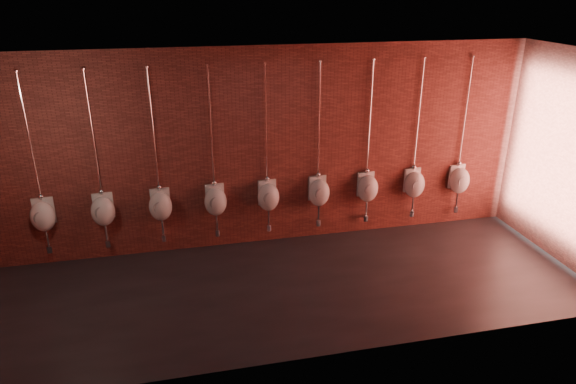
{
  "coord_description": "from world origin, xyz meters",
  "views": [
    {
      "loc": [
        -1.42,
        -6.11,
        4.06
      ],
      "look_at": [
        0.14,
        0.9,
        1.1
      ],
      "focal_mm": 32.0,
      "sensor_mm": 36.0,
      "label": 1
    }
  ],
  "objects_px": {
    "urinal_6": "(368,187)",
    "urinal_7": "(414,183)",
    "urinal_5": "(319,191)",
    "urinal_8": "(459,179)",
    "urinal_0": "(43,215)",
    "urinal_2": "(160,205)",
    "urinal_3": "(216,200)",
    "urinal_1": "(103,210)",
    "urinal_4": "(268,196)"
  },
  "relations": [
    {
      "from": "urinal_0",
      "to": "urinal_7",
      "type": "xyz_separation_m",
      "value": [
        5.93,
        0.0,
        0.0
      ]
    },
    {
      "from": "urinal_6",
      "to": "urinal_1",
      "type": "bearing_deg",
      "value": 180.0
    },
    {
      "from": "urinal_5",
      "to": "urinal_7",
      "type": "height_order",
      "value": "same"
    },
    {
      "from": "urinal_2",
      "to": "urinal_4",
      "type": "xyz_separation_m",
      "value": [
        1.69,
        0.0,
        0.0
      ]
    },
    {
      "from": "urinal_0",
      "to": "urinal_6",
      "type": "distance_m",
      "value": 5.08
    },
    {
      "from": "urinal_4",
      "to": "urinal_6",
      "type": "bearing_deg",
      "value": 0.0
    },
    {
      "from": "urinal_1",
      "to": "urinal_7",
      "type": "height_order",
      "value": "same"
    },
    {
      "from": "urinal_0",
      "to": "urinal_5",
      "type": "height_order",
      "value": "same"
    },
    {
      "from": "urinal_5",
      "to": "urinal_8",
      "type": "xyz_separation_m",
      "value": [
        2.54,
        0.0,
        0.0
      ]
    },
    {
      "from": "urinal_7",
      "to": "urinal_8",
      "type": "height_order",
      "value": "same"
    },
    {
      "from": "urinal_6",
      "to": "urinal_2",
      "type": "bearing_deg",
      "value": 180.0
    },
    {
      "from": "urinal_4",
      "to": "urinal_8",
      "type": "height_order",
      "value": "same"
    },
    {
      "from": "urinal_3",
      "to": "urinal_8",
      "type": "bearing_deg",
      "value": 0.0
    },
    {
      "from": "urinal_3",
      "to": "urinal_7",
      "type": "height_order",
      "value": "same"
    },
    {
      "from": "urinal_2",
      "to": "urinal_7",
      "type": "relative_size",
      "value": 1.0
    },
    {
      "from": "urinal_6",
      "to": "urinal_8",
      "type": "bearing_deg",
      "value": 0.0
    },
    {
      "from": "urinal_6",
      "to": "urinal_8",
      "type": "distance_m",
      "value": 1.69
    },
    {
      "from": "urinal_2",
      "to": "urinal_8",
      "type": "bearing_deg",
      "value": 0.0
    },
    {
      "from": "urinal_3",
      "to": "urinal_1",
      "type": "bearing_deg",
      "value": 180.0
    },
    {
      "from": "urinal_5",
      "to": "urinal_7",
      "type": "bearing_deg",
      "value": 0.0
    },
    {
      "from": "urinal_4",
      "to": "urinal_5",
      "type": "relative_size",
      "value": 1.0
    },
    {
      "from": "urinal_4",
      "to": "urinal_0",
      "type": "bearing_deg",
      "value": 180.0
    },
    {
      "from": "urinal_6",
      "to": "urinal_5",
      "type": "bearing_deg",
      "value": 180.0
    },
    {
      "from": "urinal_3",
      "to": "urinal_4",
      "type": "bearing_deg",
      "value": 0.0
    },
    {
      "from": "urinal_1",
      "to": "urinal_6",
      "type": "bearing_deg",
      "value": 0.0
    },
    {
      "from": "urinal_0",
      "to": "urinal_7",
      "type": "distance_m",
      "value": 5.93
    },
    {
      "from": "urinal_0",
      "to": "urinal_3",
      "type": "xyz_separation_m",
      "value": [
        2.54,
        0.0,
        0.0
      ]
    },
    {
      "from": "urinal_8",
      "to": "urinal_0",
      "type": "bearing_deg",
      "value": 180.0
    },
    {
      "from": "urinal_1",
      "to": "urinal_4",
      "type": "bearing_deg",
      "value": 0.0
    },
    {
      "from": "urinal_5",
      "to": "urinal_8",
      "type": "height_order",
      "value": "same"
    },
    {
      "from": "urinal_3",
      "to": "urinal_8",
      "type": "height_order",
      "value": "same"
    },
    {
      "from": "urinal_1",
      "to": "urinal_4",
      "type": "distance_m",
      "value": 2.54
    },
    {
      "from": "urinal_0",
      "to": "urinal_2",
      "type": "xyz_separation_m",
      "value": [
        1.69,
        0.0,
        0.0
      ]
    },
    {
      "from": "urinal_2",
      "to": "urinal_6",
      "type": "height_order",
      "value": "same"
    },
    {
      "from": "urinal_3",
      "to": "urinal_6",
      "type": "bearing_deg",
      "value": 0.0
    },
    {
      "from": "urinal_0",
      "to": "urinal_8",
      "type": "bearing_deg",
      "value": 0.0
    },
    {
      "from": "urinal_3",
      "to": "urinal_5",
      "type": "bearing_deg",
      "value": 0.0
    },
    {
      "from": "urinal_0",
      "to": "urinal_6",
      "type": "height_order",
      "value": "same"
    },
    {
      "from": "urinal_0",
      "to": "urinal_2",
      "type": "bearing_deg",
      "value": 0.0
    },
    {
      "from": "urinal_7",
      "to": "urinal_6",
      "type": "bearing_deg",
      "value": 180.0
    },
    {
      "from": "urinal_6",
      "to": "urinal_7",
      "type": "height_order",
      "value": "same"
    },
    {
      "from": "urinal_6",
      "to": "urinal_7",
      "type": "xyz_separation_m",
      "value": [
        0.85,
        0.0,
        0.0
      ]
    },
    {
      "from": "urinal_4",
      "to": "urinal_7",
      "type": "relative_size",
      "value": 1.0
    },
    {
      "from": "urinal_1",
      "to": "urinal_8",
      "type": "relative_size",
      "value": 1.0
    },
    {
      "from": "urinal_4",
      "to": "urinal_5",
      "type": "xyz_separation_m",
      "value": [
        0.85,
        0.0,
        0.0
      ]
    },
    {
      "from": "urinal_5",
      "to": "urinal_1",
      "type": "bearing_deg",
      "value": 180.0
    },
    {
      "from": "urinal_7",
      "to": "urinal_4",
      "type": "bearing_deg",
      "value": 180.0
    },
    {
      "from": "urinal_5",
      "to": "urinal_6",
      "type": "xyz_separation_m",
      "value": [
        0.85,
        0.0,
        0.0
      ]
    },
    {
      "from": "urinal_2",
      "to": "urinal_4",
      "type": "distance_m",
      "value": 1.69
    },
    {
      "from": "urinal_3",
      "to": "urinal_5",
      "type": "distance_m",
      "value": 1.69
    }
  ]
}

